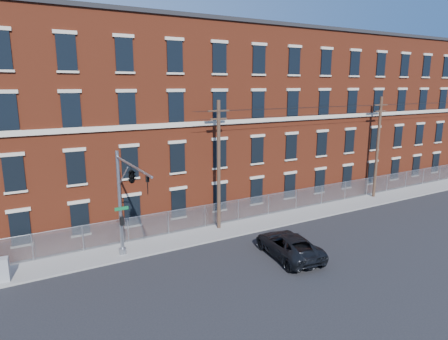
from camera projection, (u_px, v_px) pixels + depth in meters
name	position (u px, v px, depth m)	size (l,w,h in m)	color
ground	(234.00, 261.00, 25.47)	(140.00, 140.00, 0.00)	black
sidewalk	(319.00, 211.00, 35.52)	(65.00, 3.00, 0.12)	gray
mill_building	(263.00, 115.00, 41.38)	(55.30, 14.32, 16.30)	maroon
chain_link_fence	(309.00, 197.00, 36.41)	(59.06, 0.06, 1.85)	#A5A8AD
traffic_signal_mast	(129.00, 185.00, 23.26)	(0.90, 6.75, 7.00)	#9EA0A5
utility_pole_near	(219.00, 163.00, 30.06)	(1.80, 0.28, 10.00)	#462F23
utility_pole_mid	(378.00, 146.00, 38.80)	(1.80, 0.28, 10.00)	#462F23
overhead_wires	(381.00, 107.00, 37.99)	(40.00, 0.62, 0.62)	black
pickup_truck	(288.00, 245.00, 26.06)	(2.63, 5.71, 1.59)	black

